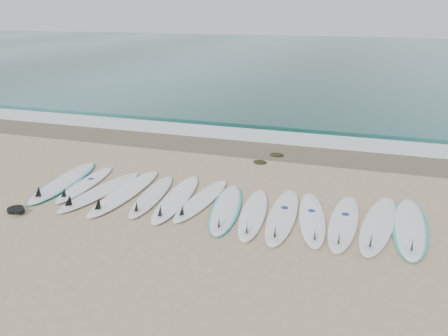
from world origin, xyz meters
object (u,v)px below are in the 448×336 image
(surfboard_13, at_px, (410,227))
(surfboard_7, at_px, (226,208))
(surfboard_0, at_px, (63,182))
(leash_coil, at_px, (16,210))

(surfboard_13, bearing_deg, surfboard_7, -172.70)
(surfboard_0, xyz_separation_m, surfboard_13, (7.74, 0.05, -0.00))
(surfboard_0, bearing_deg, leash_coil, -94.00)
(surfboard_0, xyz_separation_m, surfboard_7, (4.15, -0.22, -0.01))
(leash_coil, bearing_deg, surfboard_7, 18.62)
(leash_coil, bearing_deg, surfboard_13, 12.10)
(surfboard_0, bearing_deg, surfboard_13, -5.43)
(surfboard_13, height_order, leash_coil, surfboard_13)
(surfboard_7, height_order, leash_coil, surfboard_7)
(surfboard_7, xyz_separation_m, surfboard_13, (3.59, 0.27, 0.00))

